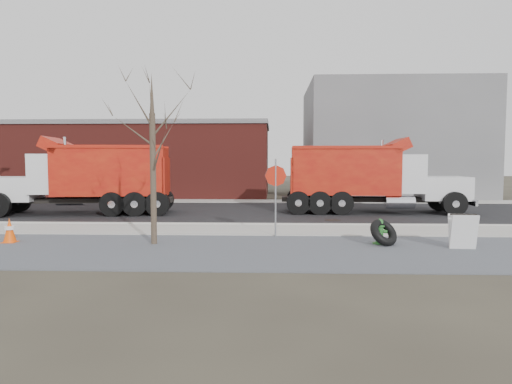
{
  "coord_description": "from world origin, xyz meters",
  "views": [
    {
      "loc": [
        0.46,
        -16.32,
        2.59
      ],
      "look_at": [
        -0.19,
        0.7,
        1.4
      ],
      "focal_mm": 32.0,
      "sensor_mm": 36.0,
      "label": 1
    }
  ],
  "objects_px": {
    "fire_hydrant": "(380,233)",
    "sandwich_board": "(463,231)",
    "stop_sign": "(276,184)",
    "truck_tire": "(384,233)",
    "dump_truck_red_b": "(89,176)",
    "dump_truck_red_a": "(367,176)"
  },
  "relations": [
    {
      "from": "truck_tire",
      "to": "stop_sign",
      "type": "distance_m",
      "value": 3.81
    },
    {
      "from": "dump_truck_red_a",
      "to": "stop_sign",
      "type": "bearing_deg",
      "value": -120.1
    },
    {
      "from": "truck_tire",
      "to": "stop_sign",
      "type": "height_order",
      "value": "stop_sign"
    },
    {
      "from": "fire_hydrant",
      "to": "dump_truck_red_b",
      "type": "height_order",
      "value": "dump_truck_red_b"
    },
    {
      "from": "truck_tire",
      "to": "dump_truck_red_a",
      "type": "distance_m",
      "value": 8.9
    },
    {
      "from": "sandwich_board",
      "to": "dump_truck_red_a",
      "type": "xyz_separation_m",
      "value": [
        -0.88,
        9.25,
        1.29
      ]
    },
    {
      "from": "fire_hydrant",
      "to": "stop_sign",
      "type": "xyz_separation_m",
      "value": [
        -3.19,
        1.21,
        1.44
      ]
    },
    {
      "from": "fire_hydrant",
      "to": "dump_truck_red_a",
      "type": "relative_size",
      "value": 0.09
    },
    {
      "from": "fire_hydrant",
      "to": "dump_truck_red_a",
      "type": "xyz_separation_m",
      "value": [
        1.34,
        8.53,
        1.46
      ]
    },
    {
      "from": "truck_tire",
      "to": "dump_truck_red_b",
      "type": "height_order",
      "value": "dump_truck_red_b"
    },
    {
      "from": "fire_hydrant",
      "to": "stop_sign",
      "type": "height_order",
      "value": "stop_sign"
    },
    {
      "from": "sandwich_board",
      "to": "stop_sign",
      "type": "bearing_deg",
      "value": 163.41
    },
    {
      "from": "sandwich_board",
      "to": "truck_tire",
      "type": "bearing_deg",
      "value": 168.52
    },
    {
      "from": "dump_truck_red_a",
      "to": "dump_truck_red_b",
      "type": "xyz_separation_m",
      "value": [
        -13.42,
        -1.09,
        0.01
      ]
    },
    {
      "from": "dump_truck_red_a",
      "to": "dump_truck_red_b",
      "type": "relative_size",
      "value": 1.03
    },
    {
      "from": "truck_tire",
      "to": "dump_truck_red_b",
      "type": "xyz_separation_m",
      "value": [
        -12.16,
        7.6,
        1.44
      ]
    },
    {
      "from": "truck_tire",
      "to": "sandwich_board",
      "type": "height_order",
      "value": "sandwich_board"
    },
    {
      "from": "truck_tire",
      "to": "sandwich_board",
      "type": "xyz_separation_m",
      "value": [
        2.14,
        -0.55,
        0.14
      ]
    },
    {
      "from": "stop_sign",
      "to": "truck_tire",
      "type": "bearing_deg",
      "value": -1.73
    },
    {
      "from": "fire_hydrant",
      "to": "sandwich_board",
      "type": "height_order",
      "value": "sandwich_board"
    },
    {
      "from": "fire_hydrant",
      "to": "sandwich_board",
      "type": "bearing_deg",
      "value": -14.95
    },
    {
      "from": "fire_hydrant",
      "to": "stop_sign",
      "type": "bearing_deg",
      "value": 162.36
    }
  ]
}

